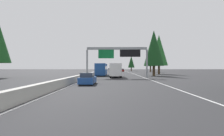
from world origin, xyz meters
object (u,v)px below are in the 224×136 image
box_truck_distant_a (116,70)px  sign_gantry_overhead (118,53)px  conifer_right_far (150,56)px  bus_far_right (101,69)px  sedan_mid_right (88,79)px  conifer_right_near (154,48)px  sedan_mid_center (109,70)px  conifer_right_distant (131,62)px  sedan_far_center (122,70)px  conifer_right_mid (159,50)px

box_truck_distant_a → sign_gantry_overhead: bearing=-164.3°
conifer_right_far → bus_far_right: bearing=153.1°
sedan_mid_right → conifer_right_near: (23.99, -13.21, 6.29)m
sedan_mid_center → conifer_right_distant: bearing=-130.2°
box_truck_distant_a → bus_far_right: size_ratio=0.74×
conifer_right_far → sign_gantry_overhead: bearing=162.4°
box_truck_distant_a → sedan_far_center: box_truck_distant_a is taller
conifer_right_far → box_truck_distant_a: bearing=161.4°
sedan_mid_right → sedan_far_center: (71.43, -7.06, 0.00)m
conifer_right_mid → bus_far_right: bearing=119.6°
box_truck_distant_a → conifer_right_far: conifer_right_far is taller
sign_gantry_overhead → conifer_right_mid: size_ratio=1.02×
sedan_mid_center → conifer_right_far: conifer_right_far is taller
conifer_right_far → sedan_far_center: bearing=68.4°
sedan_far_center → sign_gantry_overhead: bearing=176.9°
bus_far_right → conifer_right_far: conifer_right_far is taller
conifer_right_far → conifer_right_distant: bearing=16.4°
bus_far_right → sedan_mid_center: bus_far_right is taller
bus_far_right → conifer_right_near: bearing=-99.6°
sedan_mid_right → bus_far_right: 26.27m
conifer_right_mid → conifer_right_far: 30.24m
sign_gantry_overhead → conifer_right_distant: size_ratio=1.41×
conifer_right_near → sedan_mid_right: bearing=151.2°
sign_gantry_overhead → conifer_right_mid: bearing=-32.4°
sign_gantry_overhead → bus_far_right: size_ratio=1.10×
sedan_mid_center → bus_far_right: bearing=-179.7°
box_truck_distant_a → sedan_far_center: (54.57, -3.48, -0.93)m
box_truck_distant_a → conifer_right_near: conifer_right_near is taller
box_truck_distant_a → bus_far_right: 10.09m
sign_gantry_overhead → sedan_mid_right: sign_gantry_overhead is taller
sedan_far_center → sedan_mid_right: bearing=174.4°
sign_gantry_overhead → sedan_mid_right: 16.35m
conifer_right_far → conifer_right_near: bearing=170.6°
sedan_mid_right → conifer_right_distant: bearing=-8.3°
sedan_far_center → conifer_right_distant: bearing=-18.2°
bus_far_right → conifer_right_far: bearing=-26.9°
sign_gantry_overhead → conifer_right_far: bearing=-17.6°
sedan_far_center → conifer_right_far: size_ratio=0.35×
sign_gantry_overhead → conifer_right_far: 53.55m
sign_gantry_overhead → sedan_mid_center: 86.58m
sedan_mid_right → conifer_right_far: (66.24, -20.19, 6.88)m
bus_far_right → conifer_right_near: size_ratio=1.00×
sedan_mid_center → conifer_right_distant: 18.47m
sedan_far_center → box_truck_distant_a: bearing=176.4°
conifer_right_far → conifer_right_distant: (23.85, 7.01, -2.11)m
bus_far_right → sedan_mid_center: (75.36, 0.33, -1.03)m
sedan_mid_center → conifer_right_mid: size_ratio=0.35×
bus_far_right → box_truck_distant_a: bearing=-158.6°
sedan_mid_right → sedan_mid_center: (101.61, 0.44, 0.00)m
bus_far_right → conifer_right_distant: (63.84, -13.29, 3.74)m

